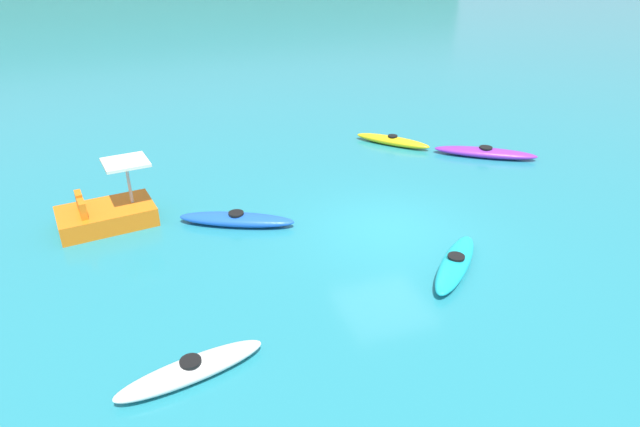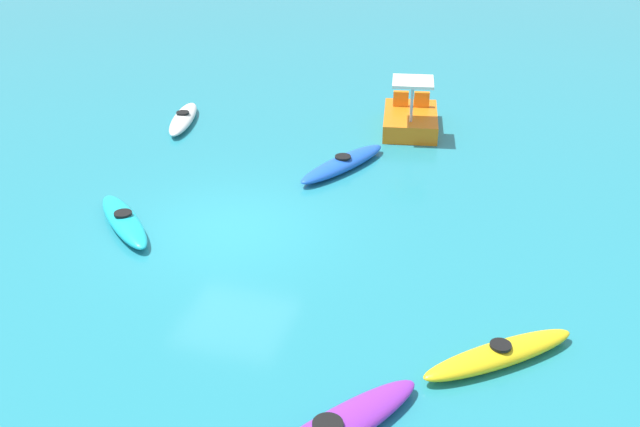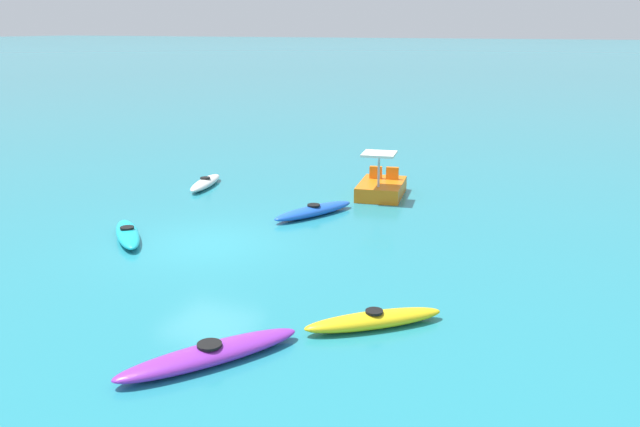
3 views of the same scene
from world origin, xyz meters
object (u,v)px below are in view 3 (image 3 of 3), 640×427
object	(u,v)px
kayak_white	(205,183)
pedal_boat_orange	(381,187)
kayak_cyan	(128,234)
kayak_yellow	(374,320)
kayak_blue	(314,211)
kayak_purple	(210,354)

from	to	relation	value
kayak_white	pedal_boat_orange	size ratio (longest dim) A/B	1.03
kayak_white	kayak_cyan	bearing A→B (deg)	13.50
kayak_yellow	kayak_white	size ratio (longest dim) A/B	0.94
pedal_boat_orange	kayak_blue	bearing A→B (deg)	-19.72
kayak_blue	kayak_purple	xyz separation A→B (m)	(9.25, 2.18, -0.00)
kayak_blue	pedal_boat_orange	distance (m)	3.43
kayak_yellow	kayak_blue	size ratio (longest dim) A/B	0.83
kayak_white	kayak_purple	distance (m)	13.35
kayak_yellow	kayak_cyan	size ratio (longest dim) A/B	1.07
kayak_yellow	kayak_purple	xyz separation A→B (m)	(2.52, -2.22, 0.00)
kayak_blue	kayak_cyan	bearing A→B (deg)	-41.55
kayak_blue	kayak_yellow	bearing A→B (deg)	33.12
kayak_white	kayak_cyan	distance (m)	6.29
kayak_white	kayak_cyan	world-z (taller)	same
kayak_white	pedal_boat_orange	world-z (taller)	pedal_boat_orange
kayak_cyan	kayak_purple	distance (m)	7.77
kayak_white	kayak_blue	world-z (taller)	same
kayak_cyan	pedal_boat_orange	size ratio (longest dim) A/B	0.90
kayak_purple	pedal_boat_orange	world-z (taller)	pedal_boat_orange
kayak_blue	kayak_cyan	size ratio (longest dim) A/B	1.29
kayak_cyan	kayak_yellow	bearing A→B (deg)	73.46
kayak_white	kayak_blue	distance (m)	5.58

